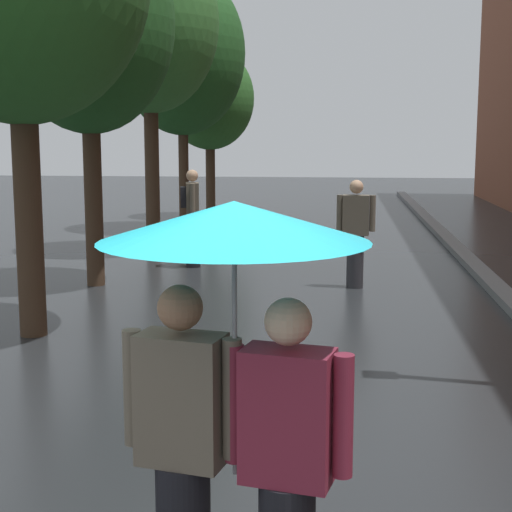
# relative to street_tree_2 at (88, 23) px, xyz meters

# --- Properties ---
(kerb_strip) EXTENTS (0.30, 36.00, 0.12)m
(kerb_strip) POSITION_rel_street_tree_2_xyz_m (6.16, 1.28, -3.93)
(kerb_strip) COLOR slate
(kerb_strip) RESTS_ON ground
(street_tree_2) EXTENTS (2.61, 2.61, 5.69)m
(street_tree_2) POSITION_rel_street_tree_2_xyz_m (0.00, 0.00, 0.00)
(street_tree_2) COLOR #473323
(street_tree_2) RESTS_ON ground
(street_tree_3) EXTENTS (2.69, 2.69, 6.22)m
(street_tree_3) POSITION_rel_street_tree_2_xyz_m (0.09, 3.47, 0.46)
(street_tree_3) COLOR #473323
(street_tree_3) RESTS_ON ground
(street_tree_4) EXTENTS (3.03, 3.03, 6.22)m
(street_tree_4) POSITION_rel_street_tree_2_xyz_m (-0.02, 7.18, 0.26)
(street_tree_4) COLOR #473323
(street_tree_4) RESTS_ON ground
(street_tree_5) EXTENTS (2.47, 2.47, 4.74)m
(street_tree_5) POSITION_rel_street_tree_2_xyz_m (0.15, 10.14, -0.69)
(street_tree_5) COLOR #473323
(street_tree_5) RESTS_ON ground
(couple_under_umbrella) EXTENTS (1.21, 1.21, 2.06)m
(couple_under_umbrella) POSITION_rel_street_tree_2_xyz_m (3.33, -8.38, -2.57)
(couple_under_umbrella) COLOR black
(couple_under_umbrella) RESTS_ON ground
(pedestrian_walking_midground) EXTENTS (0.38, 0.58, 1.73)m
(pedestrian_walking_midground) POSITION_rel_street_tree_2_xyz_m (1.20, 1.82, -3.07)
(pedestrian_walking_midground) COLOR black
(pedestrian_walking_midground) RESTS_ON ground
(pedestrian_walking_far) EXTENTS (0.59, 0.26, 1.66)m
(pedestrian_walking_far) POSITION_rel_street_tree_2_xyz_m (4.04, 0.23, -3.15)
(pedestrian_walking_far) COLOR #2D2D33
(pedestrian_walking_far) RESTS_ON ground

